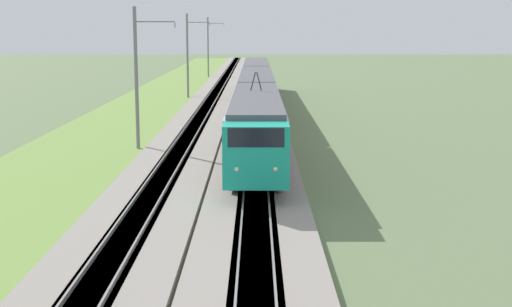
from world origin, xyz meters
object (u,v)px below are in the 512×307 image
object	(u,v)px
catenary_mast_far	(188,55)
catenary_mast_distant	(208,47)
catenary_mast_mid	(137,77)
passenger_train	(256,91)

from	to	relation	value
catenary_mast_far	catenary_mast_distant	bearing A→B (deg)	0.00
catenary_mast_mid	catenary_mast_distant	bearing A→B (deg)	0.00
passenger_train	catenary_mast_far	distance (m)	18.78
catenary_mast_distant	catenary_mast_mid	bearing A→B (deg)	-180.00
passenger_train	catenary_mast_mid	xyz separation A→B (m)	(-15.42, 7.21, 2.21)
passenger_train	catenary_mast_distant	size ratio (longest dim) A/B	6.79
catenary_mast_far	catenary_mast_distant	world-z (taller)	catenary_mast_distant
passenger_train	catenary_mast_distant	world-z (taller)	catenary_mast_distant
catenary_mast_far	catenary_mast_distant	size ratio (longest dim) A/B	0.99
passenger_train	catenary_mast_distant	xyz separation A→B (m)	(49.78, 7.21, 2.36)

